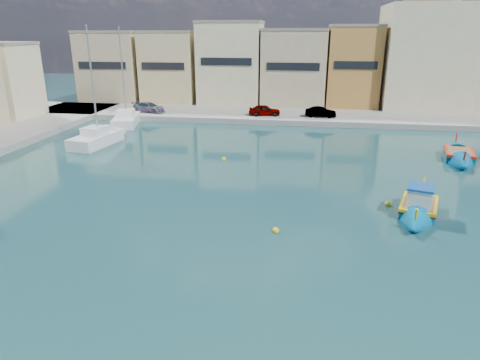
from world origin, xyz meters
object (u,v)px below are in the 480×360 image
(luzzu_cyan_mid, at_px, (459,156))
(yacht_midnorth, at_px, (107,136))
(luzzu_blue_cabin, at_px, (419,208))
(church_block, at_px, (426,41))
(yacht_north, at_px, (129,118))

(luzzu_cyan_mid, distance_m, yacht_midnorth, 30.04)
(luzzu_blue_cabin, bearing_deg, luzzu_cyan_mid, 64.19)
(church_block, distance_m, yacht_north, 36.50)
(luzzu_blue_cabin, distance_m, yacht_midnorth, 27.61)
(luzzu_blue_cabin, relative_size, yacht_north, 0.70)
(church_block, height_order, luzzu_cyan_mid, church_block)
(yacht_midnorth, bearing_deg, yacht_north, 100.20)
(yacht_north, height_order, yacht_midnorth, yacht_midnorth)
(church_block, relative_size, luzzu_blue_cabin, 2.53)
(luzzu_blue_cabin, distance_m, luzzu_cyan_mid, 12.92)
(luzzu_blue_cabin, xyz_separation_m, yacht_north, (-25.95, 21.66, 0.11))
(church_block, relative_size, yacht_north, 1.76)
(luzzu_cyan_mid, relative_size, yacht_north, 0.80)
(luzzu_cyan_mid, relative_size, yacht_midnorth, 0.80)
(luzzu_cyan_mid, height_order, yacht_midnorth, yacht_midnorth)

